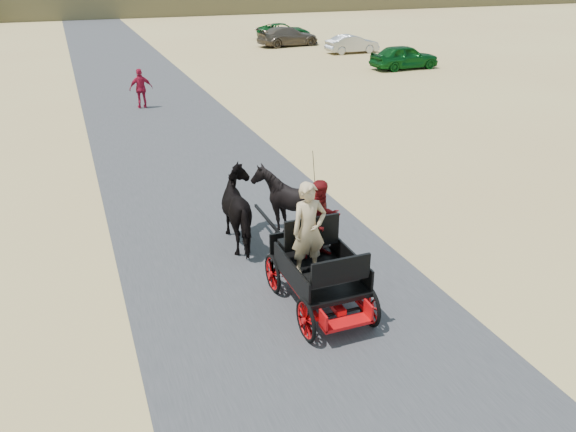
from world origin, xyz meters
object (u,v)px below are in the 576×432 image
object	(u,v)px
horse_right	(288,203)
car_c	(288,36)
pedestrian	(141,89)
car_d	(283,31)
car_a	(404,57)
carriage	(319,289)
car_b	(352,44)
horse_left	(243,210)

from	to	relation	value
horse_right	car_c	xyz separation A→B (m)	(11.74, 30.18, -0.15)
pedestrian	car_d	distance (m)	24.65
car_a	car_d	world-z (taller)	car_a
carriage	horse_right	distance (m)	3.09
horse_right	car_b	world-z (taller)	horse_right
horse_left	car_d	bearing A→B (deg)	-112.23
carriage	car_c	world-z (taller)	car_c
horse_left	car_a	world-z (taller)	horse_left
car_b	horse_right	bearing A→B (deg)	149.15
carriage	car_d	size ratio (longest dim) A/B	0.54
horse_left	car_c	xyz separation A→B (m)	(12.84, 30.18, -0.15)
carriage	horse_left	bearing A→B (deg)	100.39
horse_left	car_a	xyz separation A→B (m)	(15.79, 18.46, -0.14)
car_d	car_b	bearing A→B (deg)	-154.53
horse_left	pedestrian	bearing A→B (deg)	-88.66
car_d	carriage	bearing A→B (deg)	174.49
car_b	car_c	size ratio (longest dim) A/B	0.78
car_d	horse_left	bearing A→B (deg)	172.11
horse_left	horse_right	distance (m)	1.10
carriage	car_b	size ratio (longest dim) A/B	0.64
horse_right	car_a	bearing A→B (deg)	-128.51
car_b	car_a	bearing A→B (deg)	179.43
pedestrian	car_c	bearing A→B (deg)	-132.06
pedestrian	car_b	xyz separation A→B (m)	(16.11, 11.04, -0.25)
pedestrian	horse_right	bearing A→B (deg)	93.20
carriage	pedestrian	size ratio (longest dim) A/B	1.39
horse_left	pedestrian	world-z (taller)	pedestrian
horse_left	car_c	size ratio (longest dim) A/B	0.42
pedestrian	car_a	bearing A→B (deg)	-167.77
carriage	car_b	xyz separation A→B (m)	(15.22, 28.24, 0.25)
carriage	car_c	xyz separation A→B (m)	(12.29, 33.18, 0.34)
car_a	horse_right	bearing A→B (deg)	140.06
horse_right	car_a	world-z (taller)	horse_right
carriage	horse_right	xyz separation A→B (m)	(0.55, 3.00, 0.49)
carriage	pedestrian	distance (m)	17.23
horse_right	car_d	xyz separation A→B (m)	(12.90, 34.25, -0.23)
car_a	car_d	bearing A→B (deg)	5.03
car_d	horse_right	bearing A→B (deg)	173.70
car_a	car_d	distance (m)	15.90
car_c	car_d	distance (m)	4.24
horse_right	pedestrian	distance (m)	14.27
horse_right	car_b	size ratio (longest dim) A/B	0.45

